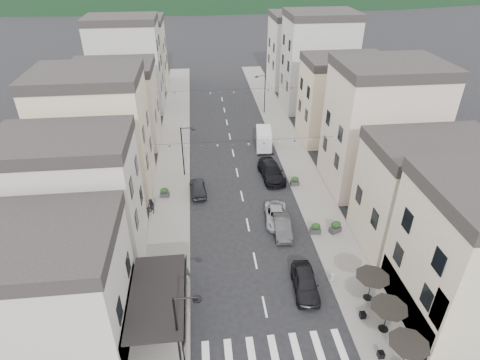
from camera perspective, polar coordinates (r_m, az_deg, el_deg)
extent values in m
cube|color=slate|center=(51.95, -9.37, 3.96)|extent=(4.00, 76.00, 0.12)
cube|color=slate|center=(53.11, 7.02, 4.78)|extent=(4.00, 76.00, 0.12)
cube|color=#BDB7AD|center=(29.67, -27.95, -14.41)|extent=(12.00, 8.00, 8.00)
cube|color=black|center=(28.16, -11.74, -15.70)|extent=(3.60, 7.50, 0.15)
cube|color=black|center=(28.36, -7.87, -16.27)|extent=(0.34, 7.50, 0.99)
cylinder|color=black|center=(27.00, -7.99, -23.33)|extent=(0.10, 0.10, 3.20)
cylinder|color=black|center=(31.60, -7.85, -12.97)|extent=(0.10, 0.10, 3.20)
cube|color=#BDB7AD|center=(35.33, -22.41, -2.99)|extent=(10.00, 7.00, 10.00)
cube|color=#262323|center=(32.79, -24.31, 5.01)|extent=(10.20, 7.14, 1.00)
cube|color=beige|center=(43.33, -19.69, 5.51)|extent=(10.00, 8.00, 12.00)
cube|color=#262323|center=(41.14, -21.32, 13.67)|extent=(10.20, 8.16, 1.00)
cube|color=#C3AE9E|center=(54.63, -17.10, 9.76)|extent=(10.00, 8.00, 9.50)
cube|color=#262323|center=(53.06, -18.00, 15.03)|extent=(10.20, 8.16, 1.00)
cube|color=#9A9A95|center=(65.36, -15.75, 15.02)|extent=(10.00, 7.00, 13.00)
cube|color=#262323|center=(63.91, -16.69, 21.02)|extent=(10.20, 7.14, 1.00)
cube|color=#B9AD93|center=(77.11, -14.46, 16.78)|extent=(10.00, 9.00, 11.00)
cube|color=#262323|center=(75.93, -15.09, 21.14)|extent=(10.20, 9.18, 1.00)
cube|color=#B9AD93|center=(37.32, 24.73, -2.57)|extent=(10.00, 7.00, 9.00)
cube|color=#262323|center=(35.05, 26.50, 4.27)|extent=(10.20, 7.14, 1.00)
cube|color=#C3AE9E|center=(44.21, 19.29, 6.46)|extent=(10.00, 8.00, 12.50)
cube|color=#262323|center=(42.05, 20.92, 14.81)|extent=(10.20, 8.16, 1.00)
cube|color=beige|center=(54.89, 14.17, 10.58)|extent=(10.00, 7.00, 10.00)
cube|color=#262323|center=(53.30, 14.95, 16.10)|extent=(10.20, 7.14, 1.00)
cube|color=#9A9A95|center=(65.22, 10.94, 15.79)|extent=(10.00, 8.00, 13.50)
cube|color=#262323|center=(63.75, 11.63, 22.07)|extent=(10.20, 8.16, 1.00)
cube|color=#BDB7AD|center=(76.67, 8.35, 17.51)|extent=(10.00, 9.00, 11.50)
cube|color=#262323|center=(75.47, 8.73, 22.12)|extent=(10.20, 9.18, 1.00)
cylinder|color=black|center=(28.87, 22.32, -22.38)|extent=(0.06, 0.06, 2.30)
cone|color=black|center=(28.03, 22.79, -21.01)|extent=(2.50, 2.50, 0.55)
cylinder|color=black|center=(30.35, 19.96, -18.34)|extent=(0.06, 0.06, 2.30)
cone|color=black|center=(29.56, 20.35, -16.93)|extent=(2.50, 2.50, 0.55)
cylinder|color=black|center=(30.93, 19.69, -19.29)|extent=(0.70, 0.70, 0.04)
cylinder|color=black|center=(32.01, 17.93, -14.68)|extent=(0.06, 0.06, 2.30)
cone|color=black|center=(31.26, 18.26, -13.26)|extent=(2.50, 2.50, 0.55)
cylinder|color=black|center=(32.55, 17.70, -15.64)|extent=(0.70, 0.70, 0.04)
cylinder|color=black|center=(26.21, -8.91, -20.68)|extent=(0.14, 0.14, 6.00)
cylinder|color=black|center=(23.96, -7.75, -16.32)|extent=(1.40, 0.10, 0.10)
cylinder|color=black|center=(24.05, -6.12, -16.49)|extent=(0.56, 0.56, 0.08)
cylinder|color=black|center=(45.20, -8.16, 3.92)|extent=(0.14, 0.14, 6.00)
cylinder|color=black|center=(43.94, -7.52, 7.34)|extent=(1.40, 0.10, 0.10)
cylinder|color=black|center=(43.98, -6.66, 7.21)|extent=(0.56, 0.56, 0.08)
cylinder|color=black|center=(62.57, 3.54, 12.03)|extent=(0.14, 0.14, 6.00)
cylinder|color=black|center=(61.57, 2.97, 14.56)|extent=(1.40, 0.10, 0.10)
cylinder|color=black|center=(61.52, 2.34, 14.42)|extent=(0.56, 0.56, 0.08)
cylinder|color=gray|center=(30.72, -7.53, -17.78)|extent=(0.26, 0.26, 0.60)
cylinder|color=gray|center=(32.77, -7.51, -13.84)|extent=(0.26, 0.26, 0.60)
cylinder|color=gray|center=(33.48, 12.91, -13.32)|extent=(0.26, 0.26, 0.60)
cylinder|color=black|center=(40.44, 0.14, 5.60)|extent=(19.00, 0.02, 0.02)
cone|color=beige|center=(40.59, -12.21, 4.66)|extent=(0.28, 0.28, 0.24)
cone|color=navy|center=(40.47, -9.97, 4.69)|extent=(0.28, 0.28, 0.24)
cone|color=beige|center=(40.42, -7.72, 4.73)|extent=(0.28, 0.28, 0.24)
cone|color=navy|center=(40.42, -5.47, 4.77)|extent=(0.28, 0.28, 0.24)
cone|color=beige|center=(40.48, -3.22, 4.84)|extent=(0.28, 0.28, 0.24)
cone|color=navy|center=(40.58, -0.98, 4.92)|extent=(0.28, 0.28, 0.24)
cone|color=beige|center=(40.74, 1.25, 5.03)|extent=(0.28, 0.28, 0.24)
cone|color=navy|center=(40.95, 3.46, 5.16)|extent=(0.28, 0.28, 0.24)
cone|color=beige|center=(41.21, 5.64, 5.30)|extent=(0.28, 0.28, 0.24)
cone|color=navy|center=(41.52, 7.80, 5.46)|extent=(0.28, 0.28, 0.24)
cone|color=beige|center=(41.88, 9.92, 5.63)|extent=(0.28, 0.28, 0.24)
cone|color=navy|center=(42.29, 12.01, 5.80)|extent=(0.28, 0.28, 0.24)
cylinder|color=black|center=(55.24, -1.74, 12.73)|extent=(19.00, 0.02, 0.02)
cone|color=beige|center=(55.35, -10.96, 12.02)|extent=(0.28, 0.28, 0.24)
cone|color=navy|center=(55.27, -9.28, 12.05)|extent=(0.28, 0.28, 0.24)
cone|color=beige|center=(55.23, -7.60, 12.09)|extent=(0.28, 0.28, 0.24)
cone|color=navy|center=(55.23, -5.92, 12.12)|extent=(0.28, 0.28, 0.24)
cone|color=beige|center=(55.27, -4.24, 12.17)|extent=(0.28, 0.28, 0.24)
cone|color=navy|center=(55.35, -2.57, 12.22)|extent=(0.28, 0.28, 0.24)
cone|color=beige|center=(55.46, -0.90, 12.29)|extent=(0.28, 0.28, 0.24)
cone|color=navy|center=(55.61, 0.77, 12.37)|extent=(0.28, 0.28, 0.24)
cone|color=beige|center=(55.80, 2.42, 12.46)|extent=(0.28, 0.28, 0.24)
cone|color=navy|center=(56.03, 4.06, 12.56)|extent=(0.28, 0.28, 0.24)
cone|color=beige|center=(56.30, 5.69, 12.66)|extent=(0.28, 0.28, 0.24)
cone|color=navy|center=(56.61, 7.31, 12.76)|extent=(0.28, 0.28, 0.24)
imported|color=black|center=(32.18, 9.26, -14.20)|extent=(2.12, 4.61, 1.53)
imported|color=#2F3032|center=(37.38, 6.01, -6.54)|extent=(1.81, 4.35, 1.40)
imported|color=#96989E|center=(38.76, 5.20, -5.05)|extent=(2.55, 4.76, 1.27)
imported|color=black|center=(45.53, 4.48, 1.26)|extent=(2.77, 5.87, 1.66)
imported|color=black|center=(42.85, -6.00, -1.11)|extent=(1.93, 4.19, 1.39)
cube|color=#BBBBBD|center=(52.78, 3.39, 5.93)|extent=(2.45, 4.99, 2.00)
cube|color=#BBBBBD|center=(51.80, 3.45, 6.70)|extent=(2.21, 3.39, 0.50)
cylinder|color=black|center=(51.41, 2.56, 4.43)|extent=(0.33, 0.72, 0.70)
cylinder|color=black|center=(51.50, 4.34, 4.41)|extent=(0.33, 0.72, 0.70)
cylinder|color=black|center=(54.65, 2.45, 6.13)|extent=(0.33, 0.72, 0.70)
cylinder|color=black|center=(54.73, 4.13, 6.11)|extent=(0.33, 0.72, 0.70)
imported|color=black|center=(32.31, -12.21, -13.88)|extent=(0.65, 0.47, 1.68)
imported|color=black|center=(40.28, -12.49, -3.69)|extent=(0.99, 0.97, 1.61)
cube|color=#2E2E30|center=(33.27, -8.03, -13.21)|extent=(1.02, 0.74, 0.46)
ellipsoid|color=black|center=(32.93, -8.09, -12.58)|extent=(0.81, 0.51, 0.59)
cube|color=#2A2B2D|center=(42.85, -10.65, -2.06)|extent=(1.00, 0.62, 0.47)
ellipsoid|color=black|center=(42.57, -10.72, -1.48)|extent=(0.83, 0.53, 0.60)
cube|color=#2A2A2D|center=(38.29, 13.38, -6.87)|extent=(1.23, 0.97, 0.54)
ellipsoid|color=black|center=(37.94, 13.49, -6.16)|extent=(0.96, 0.61, 0.70)
cube|color=#2C2C2E|center=(37.80, 10.66, -7.13)|extent=(1.04, 0.65, 0.49)
ellipsoid|color=black|center=(37.47, 10.74, -6.48)|extent=(0.86, 0.55, 0.63)
cube|color=#2D2E30|center=(44.46, 7.78, -0.45)|extent=(0.97, 0.55, 0.47)
ellipsoid|color=black|center=(44.19, 7.83, 0.12)|extent=(0.83, 0.53, 0.61)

